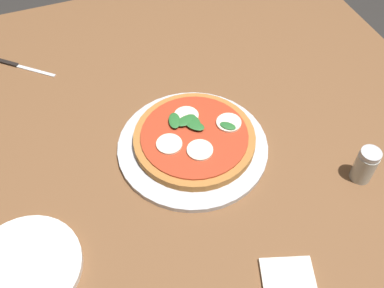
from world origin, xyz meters
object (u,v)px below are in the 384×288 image
object	(u,v)px
dining_table	(213,166)
plate_white	(25,267)
pepper_shaker	(365,165)
serving_tray	(192,145)
knife	(16,65)
pizza	(194,138)

from	to	relation	value
dining_table	plate_white	world-z (taller)	plate_white
plate_white	pepper_shaker	distance (m)	0.66
serving_tray	knife	xyz separation A→B (m)	(0.40, 0.32, -0.00)
dining_table	knife	world-z (taller)	knife
serving_tray	pizza	bearing A→B (deg)	-60.87
dining_table	pizza	bearing A→B (deg)	79.36
dining_table	pepper_shaker	size ratio (longest dim) A/B	16.16
dining_table	plate_white	bearing A→B (deg)	109.81
pizza	knife	size ratio (longest dim) A/B	1.83
knife	plate_white	bearing A→B (deg)	175.26
dining_table	serving_tray	size ratio (longest dim) A/B	4.07
dining_table	serving_tray	bearing A→B (deg)	85.19
dining_table	plate_white	distance (m)	0.45
dining_table	serving_tray	world-z (taller)	serving_tray
knife	pepper_shaker	distance (m)	0.85
dining_table	knife	size ratio (longest dim) A/B	9.19
dining_table	pizza	xyz separation A→B (m)	(0.01, 0.04, 0.11)
pepper_shaker	serving_tray	bearing A→B (deg)	56.51
serving_tray	plate_white	distance (m)	0.40
plate_white	knife	distance (m)	0.55
knife	pepper_shaker	size ratio (longest dim) A/B	1.76
dining_table	serving_tray	distance (m)	0.11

